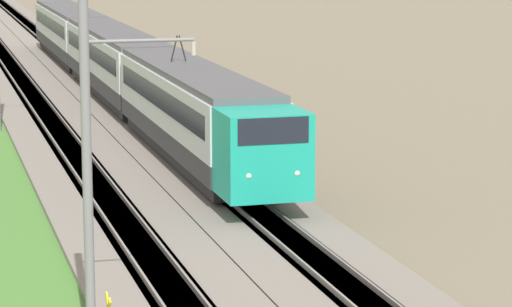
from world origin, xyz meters
The scene contains 6 objects.
ballast_main centered at (50.00, 0.00, 0.15)m, with size 240.00×4.40×0.30m.
ballast_adjacent centered at (50.00, -4.45, 0.15)m, with size 240.00×4.40×0.30m.
track_main centered at (50.00, 0.00, 0.16)m, with size 240.00×1.57×0.45m.
track_adjacent centered at (50.00, -4.45, 0.16)m, with size 240.00×1.57×0.45m.
passenger_train centered at (45.67, -4.45, 2.39)m, with size 62.46×2.87×5.11m.
catenary_mast_near centered at (4.69, 2.49, 4.11)m, with size 0.22×2.56×7.94m.
Camera 1 is at (-21.18, 5.92, 9.35)m, focal length 85.00 mm.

